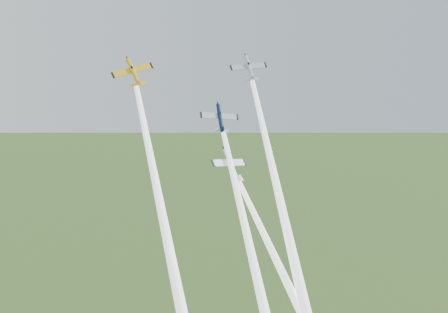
% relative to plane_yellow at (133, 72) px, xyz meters
% --- Properties ---
extents(plane_yellow, '(7.72, 7.75, 8.51)m').
position_rel_plane_yellow_xyz_m(plane_yellow, '(0.00, 0.00, 0.00)').
color(plane_yellow, yellow).
extents(smoke_trail_yellow, '(15.03, 43.49, 59.92)m').
position_rel_plane_yellow_xyz_m(smoke_trail_yellow, '(-6.64, -22.29, -31.84)').
color(smoke_trail_yellow, white).
extents(plane_navy, '(9.37, 7.51, 7.39)m').
position_rel_plane_yellow_xyz_m(plane_navy, '(13.54, -8.13, -8.48)').
color(plane_navy, '#0E193D').
extents(smoke_trail_navy, '(16.23, 39.29, 54.83)m').
position_rel_plane_yellow_xyz_m(smoke_trail_navy, '(6.22, -28.24, -37.78)').
color(smoke_trail_navy, white).
extents(plane_silver_right, '(8.88, 8.29, 7.53)m').
position_rel_plane_yellow_xyz_m(plane_silver_right, '(24.49, -4.13, 0.83)').
color(plane_silver_right, '#B7BEC6').
extents(smoke_trail_silver_right, '(18.99, 40.39, 57.49)m').
position_rel_plane_yellow_xyz_m(smoke_trail_silver_right, '(15.72, -24.71, -29.80)').
color(smoke_trail_silver_right, white).
extents(plane_silver_low, '(8.73, 6.61, 8.23)m').
position_rel_plane_yellow_xyz_m(plane_silver_low, '(12.17, -12.90, -16.64)').
color(plane_silver_low, silver).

